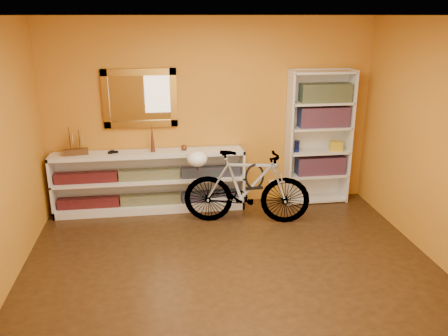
{
  "coord_description": "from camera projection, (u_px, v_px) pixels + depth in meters",
  "views": [
    {
      "loc": [
        -0.69,
        -4.21,
        2.61
      ],
      "look_at": [
        0.0,
        0.7,
        0.95
      ],
      "focal_mm": 36.91,
      "sensor_mm": 36.0,
      "label": 1
    }
  ],
  "objects": [
    {
      "name": "decorative_orb",
      "position": [
        184.0,
        148.0,
        6.24
      ],
      "size": [
        0.08,
        0.08,
        0.08
      ],
      "primitive_type": "sphere",
      "color": "brown",
      "rests_on": "console_unit"
    },
    {
      "name": "book_row_c",
      "position": [
        325.0,
        93.0,
        6.3
      ],
      "size": [
        0.7,
        0.22,
        0.25
      ],
      "primitive_type": "cube",
      "color": "navy",
      "rests_on": "bookcase"
    },
    {
      "name": "ceiling",
      "position": [
        235.0,
        15.0,
        4.05
      ],
      "size": [
        4.5,
        4.0,
        0.01
      ],
      "primitive_type": "cube",
      "color": "silver",
      "rests_on": "ground"
    },
    {
      "name": "cd_row_lower",
      "position": [
        151.0,
        199.0,
        6.39
      ],
      "size": [
        2.5,
        0.13,
        0.14
      ],
      "primitive_type": "cube",
      "color": "black",
      "rests_on": "console_unit"
    },
    {
      "name": "helmet",
      "position": [
        197.0,
        159.0,
        5.85
      ],
      "size": [
        0.26,
        0.25,
        0.2
      ],
      "primitive_type": "ellipsoid",
      "color": "white",
      "rests_on": "bicycle"
    },
    {
      "name": "wall_socket",
      "position": [
        272.0,
        183.0,
        6.78
      ],
      "size": [
        0.09,
        0.02,
        0.09
      ],
      "primitive_type": "cube",
      "color": "silver",
      "rests_on": "back_wall"
    },
    {
      "name": "yellow_bag",
      "position": [
        336.0,
        146.0,
        6.53
      ],
      "size": [
        0.19,
        0.15,
        0.14
      ],
      "primitive_type": "cube",
      "rotation": [
        0.0,
        0.0,
        -0.18
      ],
      "color": "gold",
      "rests_on": "bookcase"
    },
    {
      "name": "cd_row_upper",
      "position": [
        150.0,
        174.0,
        6.27
      ],
      "size": [
        2.5,
        0.13,
        0.14
      ],
      "primitive_type": "cube",
      "color": "navy",
      "rests_on": "console_unit"
    },
    {
      "name": "floor",
      "position": [
        233.0,
        274.0,
        4.87
      ],
      "size": [
        4.5,
        4.0,
        0.01
      ],
      "primitive_type": "cube",
      "color": "black",
      "rests_on": "ground"
    },
    {
      "name": "book_row_a",
      "position": [
        320.0,
        165.0,
        6.63
      ],
      "size": [
        0.7,
        0.22,
        0.26
      ],
      "primitive_type": "cube",
      "color": "maroon",
      "rests_on": "bookcase"
    },
    {
      "name": "red_tin",
      "position": [
        307.0,
        95.0,
        6.31
      ],
      "size": [
        0.19,
        0.19,
        0.2
      ],
      "primitive_type": "cube",
      "rotation": [
        0.0,
        0.0,
        -0.32
      ],
      "color": "maroon",
      "rests_on": "bookcase"
    },
    {
      "name": "console_unit",
      "position": [
        150.0,
        182.0,
        6.33
      ],
      "size": [
        2.6,
        0.35,
        0.85
      ],
      "primitive_type": null,
      "color": "silver",
      "rests_on": "floor"
    },
    {
      "name": "model_ship",
      "position": [
        75.0,
        141.0,
        6.01
      ],
      "size": [
        0.33,
        0.16,
        0.37
      ],
      "primitive_type": null,
      "rotation": [
        0.0,
        0.0,
        0.14
      ],
      "color": "#452913",
      "rests_on": "console_unit"
    },
    {
      "name": "bronze_ornament",
      "position": [
        152.0,
        138.0,
        6.14
      ],
      "size": [
        0.06,
        0.06,
        0.37
      ],
      "primitive_type": "cone",
      "color": "brown",
      "rests_on": "console_unit"
    },
    {
      "name": "u_lock",
      "position": [
        255.0,
        177.0,
        5.89
      ],
      "size": [
        0.25,
        0.03,
        0.25
      ],
      "primitive_type": "torus",
      "rotation": [
        1.57,
        0.0,
        0.0
      ],
      "color": "black",
      "rests_on": "bicycle"
    },
    {
      "name": "bicycle",
      "position": [
        247.0,
        187.0,
        5.94
      ],
      "size": [
        0.74,
        1.72,
        0.98
      ],
      "primitive_type": "imported",
      "rotation": [
        0.0,
        0.0,
        1.38
      ],
      "color": "silver",
      "rests_on": "floor"
    },
    {
      "name": "gilt_mirror",
      "position": [
        140.0,
        98.0,
        6.1
      ],
      "size": [
        0.98,
        0.06,
        0.78
      ],
      "primitive_type": "cube",
      "color": "#8B5C19",
      "rests_on": "back_wall"
    },
    {
      "name": "travel_mug",
      "position": [
        297.0,
        146.0,
        6.47
      ],
      "size": [
        0.07,
        0.07,
        0.17
      ],
      "primitive_type": "cylinder",
      "color": "navy",
      "rests_on": "bookcase"
    },
    {
      "name": "toy_car",
      "position": [
        113.0,
        153.0,
        6.13
      ],
      "size": [
        0.0,
        0.01,
        0.0
      ],
      "primitive_type": "imported",
      "rotation": [
        0.0,
        0.0,
        1.9
      ],
      "color": "black",
      "rests_on": "console_unit"
    },
    {
      "name": "back_wall",
      "position": [
        211.0,
        114.0,
        6.34
      ],
      "size": [
        4.5,
        0.01,
        2.6
      ],
      "primitive_type": "cube",
      "color": "#BF741C",
      "rests_on": "ground"
    },
    {
      "name": "book_row_b",
      "position": [
        324.0,
        117.0,
        6.41
      ],
      "size": [
        0.7,
        0.22,
        0.28
      ],
      "primitive_type": "cube",
      "color": "maroon",
      "rests_on": "bookcase"
    },
    {
      "name": "bookcase",
      "position": [
        319.0,
        138.0,
        6.5
      ],
      "size": [
        0.9,
        0.3,
        1.9
      ],
      "primitive_type": null,
      "color": "silver",
      "rests_on": "floor"
    }
  ]
}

